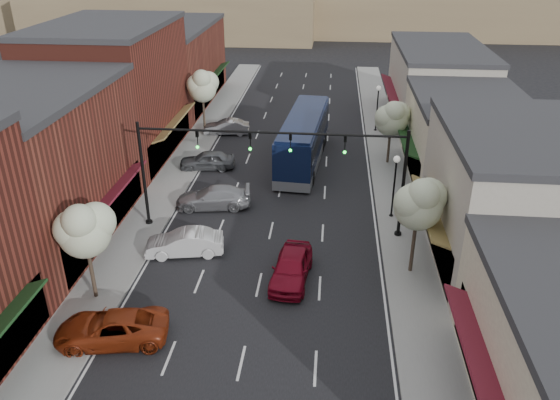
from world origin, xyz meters
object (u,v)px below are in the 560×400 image
(tree_left_far, at_px, (202,85))
(parked_car_e, at_px, (227,127))
(parked_car_c, at_px, (213,197))
(coach_bus, at_px, (304,138))
(tree_right_near, at_px, (420,202))
(tree_left_near, at_px, (84,228))
(parked_car_a, at_px, (112,328))
(signal_mast_left, at_px, (179,160))
(lamp_post_near, at_px, (395,177))
(parked_car_b, at_px, (185,243))
(signal_mast_right, at_px, (364,167))
(red_hatchback, at_px, (291,267))
(lamp_post_far, at_px, (378,101))
(parked_car_d, at_px, (207,160))
(tree_right_far, at_px, (392,117))

(tree_left_far, xyz_separation_m, parked_car_e, (2.05, -0.03, -3.90))
(tree_left_far, relative_size, parked_car_c, 1.20)
(tree_left_far, bearing_deg, coach_bus, -32.52)
(parked_car_c, xyz_separation_m, parked_car_e, (-1.86, 15.02, -0.04))
(tree_right_near, xyz_separation_m, tree_left_near, (-16.60, -4.00, -0.23))
(tree_right_near, xyz_separation_m, parked_car_a, (-14.55, -7.03, -3.73))
(signal_mast_left, relative_size, lamp_post_near, 1.85)
(coach_bus, distance_m, parked_car_e, 9.82)
(tree_right_near, bearing_deg, parked_car_a, -154.21)
(tree_left_far, bearing_deg, parked_car_a, -85.95)
(parked_car_a, bearing_deg, lamp_post_near, 123.89)
(parked_car_b, bearing_deg, parked_car_c, 165.41)
(signal_mast_right, distance_m, tree_right_near, 4.89)
(signal_mast_left, bearing_deg, red_hatchback, -36.10)
(lamp_post_near, height_order, parked_car_b, lamp_post_near)
(coach_bus, xyz_separation_m, red_hatchback, (0.34, -17.16, -1.22))
(tree_left_near, distance_m, lamp_post_far, 32.35)
(lamp_post_near, distance_m, lamp_post_far, 17.50)
(parked_car_d, distance_m, parked_car_e, 8.37)
(tree_left_far, height_order, coach_bus, tree_left_far)
(signal_mast_right, distance_m, coach_bus, 12.81)
(red_hatchback, bearing_deg, parked_car_b, 167.68)
(signal_mast_left, height_order, coach_bus, signal_mast_left)
(parked_car_b, xyz_separation_m, parked_car_d, (-1.44, 12.83, -0.00))
(lamp_post_far, bearing_deg, signal_mast_right, -96.22)
(tree_right_near, xyz_separation_m, parked_car_c, (-12.68, 6.95, -3.71))
(signal_mast_left, xyz_separation_m, lamp_post_far, (13.42, 20.00, -1.62))
(signal_mast_right, xyz_separation_m, tree_left_far, (-13.87, 17.95, -0.02))
(signal_mast_right, relative_size, red_hatchback, 1.71)
(parked_car_a, height_order, parked_car_c, parked_car_c)
(tree_right_near, height_order, coach_bus, tree_right_near)
(lamp_post_near, bearing_deg, signal_mast_left, -169.44)
(signal_mast_left, distance_m, coach_bus, 13.97)
(tree_right_far, xyz_separation_m, parked_car_d, (-14.55, -2.40, -3.24))
(tree_left_far, distance_m, parked_car_e, 4.41)
(tree_left_near, relative_size, tree_left_far, 0.93)
(coach_bus, distance_m, red_hatchback, 17.20)
(tree_right_near, xyz_separation_m, lamp_post_far, (-0.55, 24.06, -1.45))
(tree_left_far, bearing_deg, parked_car_d, -76.26)
(parked_car_a, height_order, parked_car_b, parked_car_b)
(parked_car_d, bearing_deg, lamp_post_near, 55.08)
(red_hatchback, height_order, parked_car_d, red_hatchback)
(parked_car_d, bearing_deg, lamp_post_far, 118.54)
(lamp_post_far, bearing_deg, tree_right_far, -86.12)
(signal_mast_right, xyz_separation_m, parked_car_e, (-11.82, 17.92, -3.92))
(tree_right_far, bearing_deg, parked_car_d, -170.65)
(lamp_post_near, relative_size, lamp_post_far, 1.00)
(coach_bus, distance_m, parked_car_b, 16.34)
(tree_right_far, bearing_deg, lamp_post_near, -93.31)
(tree_left_far, distance_m, lamp_post_far, 16.26)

